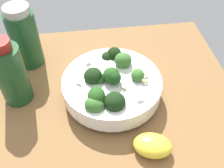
{
  "coord_description": "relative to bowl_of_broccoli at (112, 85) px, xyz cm",
  "views": [
    {
      "loc": [
        -36.35,
        3.39,
        47.86
      ],
      "look_at": [
        4.82,
        -2.13,
        4.0
      ],
      "focal_mm": 42.05,
      "sensor_mm": 36.0,
      "label": 1
    }
  ],
  "objects": [
    {
      "name": "bottle_short",
      "position": [
        15.36,
        20.13,
        4.2
      ],
      "size": [
        7.27,
        7.27,
        16.69
      ],
      "color": "#194723",
      "rests_on": "ground_plane"
    },
    {
      "name": "ground_plane",
      "position": [
        -4.64,
        2.0,
        -6.22
      ],
      "size": [
        65.26,
        65.26,
        4.71
      ],
      "primitive_type": "cube",
      "color": "brown"
    },
    {
      "name": "lemon_wedge",
      "position": [
        -15.52,
        -6.14,
        -2.0
      ],
      "size": [
        7.53,
        8.99,
        3.73
      ],
      "primitive_type": "ellipsoid",
      "rotation": [
        0.0,
        0.0,
        1.27
      ],
      "color": "yellow",
      "rests_on": "ground_plane"
    },
    {
      "name": "bowl_of_broccoli",
      "position": [
        0.0,
        0.0,
        0.0
      ],
      "size": [
        22.79,
        22.79,
        9.7
      ],
      "color": "white",
      "rests_on": "ground_plane"
    },
    {
      "name": "bottle_tall",
      "position": [
        2.65,
        21.9,
        3.89
      ],
      "size": [
        6.71,
        6.71,
        16.7
      ],
      "color": "#194723",
      "rests_on": "ground_plane"
    }
  ]
}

